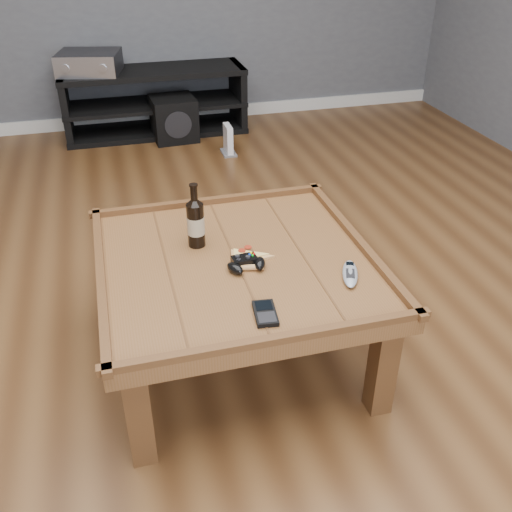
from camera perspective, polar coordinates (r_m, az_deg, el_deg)
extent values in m
plane|color=#452913|center=(2.37, -1.82, -9.64)|extent=(6.00, 6.00, 0.00)
cube|color=silver|center=(4.98, -10.18, 13.51)|extent=(5.00, 0.02, 0.10)
cube|color=brown|center=(2.12, -2.01, -1.08)|extent=(1.00, 1.00, 0.06)
cube|color=#492713|center=(1.90, -11.64, -15.31)|extent=(0.08, 0.08, 0.39)
cube|color=#492713|center=(2.07, 12.53, -10.78)|extent=(0.08, 0.08, 0.39)
cube|color=#492713|center=(2.56, -13.34, -1.70)|extent=(0.08, 0.08, 0.39)
cube|color=#492713|center=(2.68, 4.73, 0.85)|extent=(0.08, 0.08, 0.39)
cube|color=#492713|center=(2.51, -4.62, 5.54)|extent=(1.03, 0.03, 0.03)
cube|color=#492713|center=(1.72, 1.77, -8.38)|extent=(1.03, 0.03, 0.03)
cube|color=#492713|center=(2.24, 10.14, 1.61)|extent=(0.03, 1.03, 0.03)
cube|color=#492713|center=(2.06, -15.28, -1.96)|extent=(0.03, 1.03, 0.03)
cube|color=black|center=(4.63, -10.35, 17.68)|extent=(1.40, 0.45, 0.04)
cube|color=black|center=(4.70, -10.05, 14.73)|extent=(1.40, 0.45, 0.03)
cube|color=black|center=(4.76, -9.82, 12.32)|extent=(1.40, 0.45, 0.04)
cube|color=black|center=(4.68, -18.46, 13.83)|extent=(0.05, 0.44, 0.50)
cube|color=black|center=(4.80, -1.82, 15.78)|extent=(0.05, 0.44, 0.50)
cylinder|color=black|center=(2.16, -6.03, 3.10)|extent=(0.07, 0.07, 0.17)
cone|color=black|center=(2.12, -6.19, 5.53)|extent=(0.06, 0.06, 0.03)
cylinder|color=black|center=(2.10, -6.23, 6.28)|extent=(0.03, 0.03, 0.06)
cylinder|color=black|center=(2.09, -6.28, 7.06)|extent=(0.03, 0.03, 0.01)
cylinder|color=tan|center=(2.16, -6.03, 3.10)|extent=(0.07, 0.07, 0.07)
cube|color=black|center=(2.06, -1.16, -0.47)|extent=(0.09, 0.06, 0.03)
ellipsoid|color=black|center=(2.02, -2.11, -1.24)|extent=(0.07, 0.09, 0.04)
ellipsoid|color=black|center=(2.05, 0.38, -0.74)|extent=(0.06, 0.08, 0.04)
cylinder|color=black|center=(2.05, -1.89, -0.03)|extent=(0.02, 0.02, 0.01)
cylinder|color=black|center=(2.04, -0.81, -0.11)|extent=(0.02, 0.02, 0.01)
cylinder|color=yellow|center=(2.07, -0.50, 0.30)|extent=(0.01, 0.01, 0.01)
cylinder|color=red|center=(2.06, -0.20, 0.22)|extent=(0.01, 0.01, 0.01)
cylinder|color=#0C33CC|center=(2.06, -0.65, 0.14)|extent=(0.01, 0.01, 0.01)
cylinder|color=#0C9919|center=(2.05, -0.34, 0.06)|extent=(0.01, 0.01, 0.01)
cylinder|color=tan|center=(2.04, -0.91, -1.15)|extent=(0.12, 0.04, 0.02)
cylinder|color=maroon|center=(2.07, -1.51, -0.40)|extent=(0.03, 0.03, 0.00)
cylinder|color=maroon|center=(2.08, -0.44, -0.30)|extent=(0.03, 0.03, 0.00)
cylinder|color=maroon|center=(2.10, -1.02, 0.13)|extent=(0.03, 0.03, 0.00)
cylinder|color=maroon|center=(2.13, -1.42, 0.56)|extent=(0.03, 0.03, 0.00)
cylinder|color=maroon|center=(2.15, -0.80, 0.89)|extent=(0.03, 0.03, 0.00)
cube|color=black|center=(1.82, 0.93, -5.75)|extent=(0.08, 0.14, 0.02)
cube|color=black|center=(1.84, 0.78, -4.96)|extent=(0.06, 0.06, 0.00)
cube|color=black|center=(1.79, 1.10, -6.14)|extent=(0.06, 0.06, 0.00)
ellipsoid|color=gray|center=(2.03, 9.39, -1.75)|extent=(0.11, 0.18, 0.03)
cube|color=black|center=(2.06, 9.38, -0.76)|extent=(0.03, 0.03, 0.00)
cube|color=black|center=(2.01, 9.42, -1.72)|extent=(0.05, 0.06, 0.00)
cube|color=black|center=(4.60, -16.32, 18.09)|extent=(0.50, 0.44, 0.15)
cube|color=#AEB0B8|center=(4.43, -16.82, 17.53)|extent=(0.42, 0.11, 0.15)
cylinder|color=#AEB0B8|center=(4.46, -18.55, 17.34)|extent=(0.06, 0.03, 0.06)
cylinder|color=#AEB0B8|center=(4.39, -15.11, 17.66)|extent=(0.06, 0.03, 0.06)
cube|color=black|center=(4.56, -8.22, 13.46)|extent=(0.34, 0.34, 0.32)
cylinder|color=black|center=(4.40, -7.79, 12.85)|extent=(0.20, 0.02, 0.20)
cube|color=slate|center=(4.27, -2.76, 10.28)|extent=(0.10, 0.17, 0.02)
cube|color=white|center=(4.23, -2.80, 11.64)|extent=(0.04, 0.15, 0.20)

